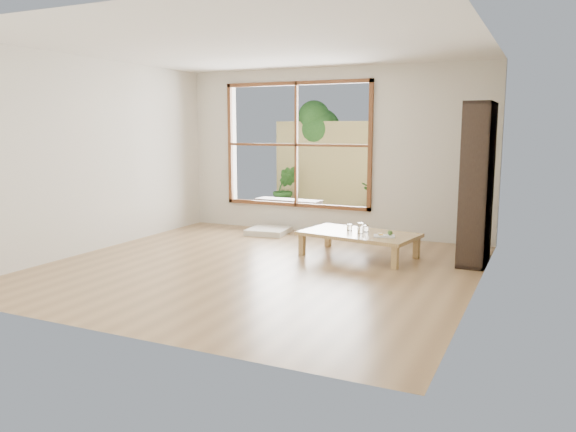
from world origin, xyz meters
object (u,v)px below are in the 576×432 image
object	(u,v)px
low_table	(359,235)
food_tray	(385,235)
bookshelf	(477,184)
garden_bench	(288,203)

from	to	relation	value
low_table	food_tray	distance (m)	0.42
bookshelf	food_tray	distance (m)	1.29
low_table	food_tray	xyz separation A→B (m)	(0.39, -0.14, 0.06)
bookshelf	food_tray	world-z (taller)	bookshelf
low_table	food_tray	bearing A→B (deg)	-9.81
garden_bench	bookshelf	bearing A→B (deg)	-25.07
low_table	food_tray	size ratio (longest dim) A/B	5.27
bookshelf	food_tray	xyz separation A→B (m)	(-1.02, -0.46, -0.65)
low_table	garden_bench	world-z (taller)	garden_bench
low_table	bookshelf	bearing A→B (deg)	22.17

